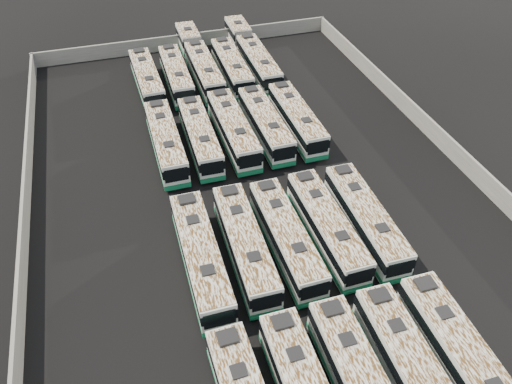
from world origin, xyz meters
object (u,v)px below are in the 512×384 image
object	(u,v)px
bus_midback_center	(233,129)
bus_midback_far_right	(297,119)
bus_front_far_right	(462,360)
bus_back_center	(199,60)
bus_midfront_far_right	(365,219)
bus_midfront_left	(245,245)
bus_midback_left	(200,137)
bus_midfront_far_left	(201,257)
bus_back_right	(232,68)
bus_midfront_center	(286,237)
bus_back_far_right	(251,53)
bus_front_right	(413,374)
bus_midback_right	(265,124)
bus_back_left	(176,75)
bus_midfront_right	(327,226)
bus_midback_far_left	(166,142)
bus_back_far_left	(147,79)

from	to	relation	value
bus_midback_center	bus_midback_far_right	xyz separation A→B (m)	(7.70, 0.00, -0.07)
bus_front_far_right	bus_back_center	distance (m)	51.33
bus_midfront_far_right	bus_midback_far_right	bearing A→B (deg)	91.12
bus_midfront_left	bus_midback_left	distance (m)	17.34
bus_midfront_far_left	bus_back_right	size ratio (longest dim) A/B	1.02
bus_midfront_center	bus_midfront_far_right	bearing A→B (deg)	-0.29
bus_midfront_left	bus_back_far_right	xyz separation A→B (m)	(11.49, 35.77, 0.02)
bus_front_right	bus_back_center	bearing A→B (deg)	95.45
bus_back_center	bus_midfront_far_right	bearing A→B (deg)	-77.94
bus_midback_right	bus_back_left	distance (m)	16.66
bus_midfront_far_left	bus_back_left	bearing A→B (deg)	83.72
bus_midback_right	bus_back_left	world-z (taller)	bus_midback_right
bus_midback_left	bus_midback_far_right	xyz separation A→B (m)	(11.58, 0.16, 0.01)
bus_back_left	bus_midback_center	bearing A→B (deg)	-74.98
bus_midfront_far_left	bus_midfront_right	world-z (taller)	bus_midfront_far_left
bus_back_center	bus_midfront_far_left	bearing A→B (deg)	-101.98
bus_midback_far_left	bus_midback_right	bearing A→B (deg)	0.67
bus_midfront_far_right	bus_midback_center	world-z (taller)	bus_midback_center
bus_midfront_left	bus_midback_right	distance (m)	19.11
bus_midback_center	bus_midback_far_right	bearing A→B (deg)	-0.14
bus_midback_right	bus_front_far_right	bearing A→B (deg)	-83.57
bus_midfront_left	bus_midfront_center	bearing A→B (deg)	-1.08
bus_midfront_left	bus_midback_left	xyz separation A→B (m)	(-0.12, 17.34, -0.03)
bus_midfront_center	bus_midback_far_right	size ratio (longest dim) A/B	1.00
bus_midback_left	bus_back_right	size ratio (longest dim) A/B	0.97
bus_front_far_right	bus_midback_center	world-z (taller)	bus_midback_center
bus_back_far_left	bus_back_right	distance (m)	11.50
bus_midback_right	bus_back_right	xyz separation A→B (m)	(0.00, 14.60, 0.03)
bus_midfront_center	bus_midfront_far_right	size ratio (longest dim) A/B	0.99
bus_midfront_far_left	bus_midfront_left	world-z (taller)	bus_midfront_far_left
bus_midback_left	bus_midback_center	bearing A→B (deg)	3.34
bus_midfront_far_left	bus_back_far_left	bearing A→B (deg)	90.52
bus_midfront_left	bus_midback_far_left	size ratio (longest dim) A/B	1.00
bus_front_far_right	bus_midback_left	size ratio (longest dim) A/B	1.03
bus_midfront_left	bus_back_center	bearing A→B (deg)	85.34
bus_front_right	bus_midfront_center	xyz separation A→B (m)	(-3.81, 14.73, -0.04)
bus_back_far_left	bus_back_far_right	distance (m)	15.75
bus_midback_left	bus_back_right	world-z (taller)	bus_back_right
bus_midfront_far_left	bus_midfront_left	bearing A→B (deg)	4.34
bus_back_right	bus_front_far_right	bearing A→B (deg)	-84.43
bus_midfront_far_left	bus_midfront_left	size ratio (longest dim) A/B	1.02
bus_midfront_center	bus_back_right	world-z (taller)	bus_back_right
bus_midfront_far_left	bus_back_far_right	distance (m)	39.18
bus_midfront_far_left	bus_midback_far_left	distance (m)	17.68
bus_front_right	bus_midfront_right	xyz separation A→B (m)	(0.13, 14.92, -0.04)
bus_midback_far_left	bus_midback_left	bearing A→B (deg)	-1.13
bus_back_right	bus_midfront_right	bearing A→B (deg)	-88.90
bus_midfront_center	bus_midfront_right	world-z (taller)	bus_midfront_right
bus_back_center	bus_back_right	size ratio (longest dim) A/B	1.54
bus_back_center	bus_front_far_right	bearing A→B (deg)	-81.40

